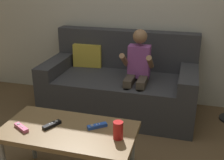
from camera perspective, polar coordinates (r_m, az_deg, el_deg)
name	(u,v)px	position (r m, az deg, el deg)	size (l,w,h in m)	color
couch	(120,85)	(3.10, 1.60, -0.99)	(1.61, 0.80, 0.86)	#38383D
person_seated_on_couch	(137,71)	(2.80, 5.17, 1.83)	(0.31, 0.38, 0.95)	#4C4238
coffee_table	(69,135)	(2.01, -8.81, -10.92)	(0.93, 0.48, 0.46)	brown
game_remote_black_near_edge	(52,125)	(2.03, -12.12, -8.89)	(0.10, 0.14, 0.03)	black
game_remote_pink_center	(21,127)	(2.05, -17.98, -9.17)	(0.14, 0.10, 0.03)	pink
game_remote_blue_far_corner	(97,126)	(1.98, -3.03, -9.32)	(0.13, 0.12, 0.03)	blue
soda_can	(118,130)	(1.83, 1.25, -10.19)	(0.07, 0.07, 0.12)	red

